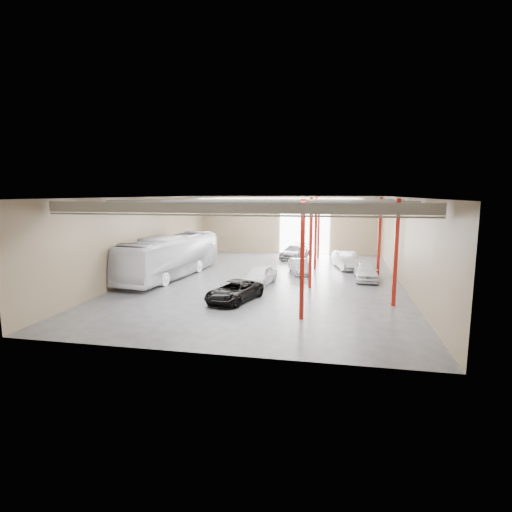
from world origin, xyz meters
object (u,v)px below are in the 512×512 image
(car_right_near, at_px, (346,260))
(car_right_far, at_px, (366,271))
(car_row_c, at_px, (295,252))
(coach_bus, at_px, (171,256))
(car_row_b, at_px, (299,266))
(car_row_a, at_px, (260,275))
(black_sedan, at_px, (234,291))

(car_right_near, xyz_separation_m, car_right_far, (1.51, -5.20, -0.05))
(car_row_c, bearing_deg, car_right_far, -40.69)
(coach_bus, height_order, car_right_far, coach_bus)
(car_row_b, bearing_deg, car_row_a, -134.58)
(car_row_a, xyz_separation_m, car_right_far, (8.54, 3.42, 0.01))
(car_row_a, distance_m, car_right_near, 11.12)
(coach_bus, relative_size, car_row_c, 2.49)
(coach_bus, xyz_separation_m, car_row_a, (8.26, -1.59, -1.07))
(car_row_b, distance_m, car_right_far, 6.07)
(coach_bus, relative_size, car_right_near, 2.60)
(black_sedan, bearing_deg, car_right_near, 77.43)
(car_row_a, relative_size, car_right_near, 0.90)
(coach_bus, relative_size, car_row_b, 3.28)
(car_row_a, height_order, car_right_far, car_right_far)
(black_sedan, height_order, car_right_far, car_right_far)
(coach_bus, bearing_deg, car_right_far, 13.13)
(coach_bus, xyz_separation_m, black_sedan, (7.47, -6.79, -1.15))
(car_row_c, height_order, car_right_near, car_right_near)
(coach_bus, bearing_deg, car_row_a, -3.98)
(black_sedan, relative_size, car_row_b, 1.24)
(car_row_c, xyz_separation_m, car_right_far, (7.08, -10.27, 0.02))
(car_row_a, xyz_separation_m, car_row_b, (2.74, 5.20, -0.11))
(car_row_a, relative_size, car_right_far, 0.98)
(coach_bus, relative_size, black_sedan, 2.64)
(car_right_far, bearing_deg, car_row_c, 124.43)
(car_row_a, bearing_deg, coach_bus, 178.63)
(coach_bus, distance_m, car_row_c, 15.56)
(car_right_far, bearing_deg, car_row_a, -158.36)
(black_sedan, distance_m, car_row_a, 5.26)
(black_sedan, distance_m, car_right_far, 12.70)
(car_row_a, relative_size, car_row_b, 1.13)
(black_sedan, height_order, car_row_c, car_row_c)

